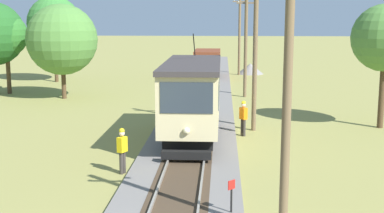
# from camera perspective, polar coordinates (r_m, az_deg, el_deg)

# --- Properties ---
(red_tram) EXTENTS (2.60, 8.54, 4.79)m
(red_tram) POSITION_cam_1_polar(r_m,az_deg,el_deg) (24.58, 0.04, 1.10)
(red_tram) COLOR beige
(red_tram) RESTS_ON rail_right
(freight_car) EXTENTS (2.40, 5.20, 2.31)m
(freight_car) POSITION_cam_1_polar(r_m,az_deg,el_deg) (49.35, 1.70, 4.93)
(freight_car) COLOR brown
(freight_car) RESTS_ON rail_right
(utility_pole_foreground) EXTENTS (1.40, 0.31, 7.63)m
(utility_pole_foreground) POSITION_cam_1_polar(r_m,az_deg,el_deg) (13.61, 10.35, 0.89)
(utility_pole_foreground) COLOR brown
(utility_pole_foreground) RESTS_ON ground
(utility_pole_near_tram) EXTENTS (1.40, 0.38, 8.49)m
(utility_pole_near_tram) POSITION_cam_1_polar(r_m,az_deg,el_deg) (26.90, 6.93, 6.42)
(utility_pole_near_tram) COLOR brown
(utility_pole_near_tram) RESTS_ON ground
(utility_pole_mid) EXTENTS (1.40, 0.53, 7.70)m
(utility_pole_mid) POSITION_cam_1_polar(r_m,az_deg,el_deg) (37.96, 5.89, 6.92)
(utility_pole_mid) COLOR brown
(utility_pole_mid) RESTS_ON ground
(utility_pole_far) EXTENTS (1.40, 0.30, 8.17)m
(utility_pole_far) POSITION_cam_1_polar(r_m,az_deg,el_deg) (52.01, 5.22, 8.06)
(utility_pole_far) COLOR brown
(utility_pole_far) RESTS_ON ground
(trackside_signal_marker) EXTENTS (0.21, 0.21, 1.18)m
(trackside_signal_marker) POSITION_cam_1_polar(r_m,az_deg,el_deg) (15.83, 4.33, -9.81)
(trackside_signal_marker) COLOR black
(trackside_signal_marker) RESTS_ON ground
(gravel_pile) EXTENTS (2.67, 2.67, 1.06)m
(gravel_pile) POSITION_cam_1_polar(r_m,az_deg,el_deg) (53.15, 6.39, 4.13)
(gravel_pile) COLOR gray
(gravel_pile) RESTS_ON ground
(track_worker) EXTENTS (0.38, 0.45, 1.78)m
(track_worker) POSITION_cam_1_polar(r_m,az_deg,el_deg) (20.07, -7.64, -4.59)
(track_worker) COLOR #38332D
(track_worker) RESTS_ON ground
(second_worker) EXTENTS (0.42, 0.45, 1.78)m
(second_worker) POSITION_cam_1_polar(r_m,az_deg,el_deg) (26.10, 5.63, -1.11)
(second_worker) COLOR #38332D
(second_worker) RESTS_ON ground
(tree_left_near) EXTENTS (5.02, 5.02, 6.74)m
(tree_left_near) POSITION_cam_1_polar(r_m,az_deg,el_deg) (38.27, -14.04, 7.11)
(tree_left_near) COLOR #4C3823
(tree_left_near) RESTS_ON ground
(tree_right_near) EXTENTS (4.70, 4.70, 7.54)m
(tree_right_near) POSITION_cam_1_polar(r_m,az_deg,el_deg) (47.94, -14.84, 8.78)
(tree_right_near) COLOR #4C3823
(tree_right_near) RESTS_ON ground
(tree_horizon) EXTENTS (3.23, 3.23, 6.07)m
(tree_horizon) POSITION_cam_1_polar(r_m,az_deg,el_deg) (41.82, -19.66, 7.34)
(tree_horizon) COLOR #4C3823
(tree_horizon) RESTS_ON ground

